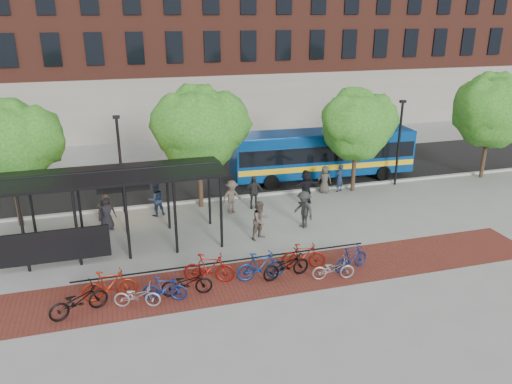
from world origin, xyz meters
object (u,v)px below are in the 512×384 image
object	(u,v)px
bike_5	(209,268)
bike_10	(333,269)
pedestrian_3	(232,197)
bike_2	(137,296)
tree_a	(9,141)
pedestrian_4	(253,192)
pedestrian_7	(339,178)
bike_8	(286,265)
tree_d	(493,107)
pedestrian_5	(306,187)
tree_c	(358,122)
bike_1	(110,285)
pedestrian_0	(106,212)
bus	(322,152)
lamp_post_right	(399,141)
bike_0	(78,301)
bike_4	(187,283)
bike_3	(165,288)
pedestrian_6	(325,180)
bike_7	(260,266)
pedestrian_1	(103,212)
pedestrian_2	(156,199)
bike_11	(351,258)
pedestrian_8	(261,220)
pedestrian_9	(304,210)
bike_9	(304,256)
bus_shelter	(96,185)
lamp_post_left	(120,162)
tree_b	(200,125)

from	to	relation	value
bike_5	bike_10	xyz separation A→B (m)	(4.72, -1.13, -0.16)
pedestrian_3	bike_2	bearing A→B (deg)	-144.38
bike_10	bike_5	bearing A→B (deg)	86.01
tree_a	pedestrian_4	xyz separation A→B (m)	(11.56, -1.05, -3.34)
bike_2	pedestrian_7	distance (m)	15.17
bike_8	tree_d	bearing A→B (deg)	-72.10
bike_8	pedestrian_5	xyz separation A→B (m)	(3.75, 7.39, 0.42)
tree_c	bike_1	xyz separation A→B (m)	(-13.94, -8.30, -3.46)
pedestrian_0	bus	bearing A→B (deg)	-1.07
lamp_post_right	bike_0	distance (m)	20.27
pedestrian_5	pedestrian_7	distance (m)	2.88
bike_4	bike_10	size ratio (longest dim) A/B	1.12
tree_c	bike_3	xyz separation A→B (m)	(-12.04, -8.92, -3.56)
pedestrian_6	bike_2	bearing A→B (deg)	60.63
bike_7	pedestrian_1	distance (m)	9.19
bike_2	pedestrian_6	world-z (taller)	pedestrian_6
bus	pedestrian_6	xyz separation A→B (m)	(-0.89, -2.48, -0.95)
pedestrian_2	pedestrian_5	xyz separation A→B (m)	(8.03, -0.52, 0.07)
bike_11	pedestrian_8	bearing A→B (deg)	17.55
bike_7	pedestrian_1	xyz separation A→B (m)	(-5.88, 7.07, 0.18)
bike_11	tree_d	bearing A→B (deg)	-74.55
pedestrian_7	pedestrian_9	xyz separation A→B (m)	(-3.90, -4.27, 0.11)
tree_c	pedestrian_4	distance (m)	7.25
bike_3	bike_9	distance (m)	5.82
bike_8	pedestrian_9	bearing A→B (deg)	-39.08
bus_shelter	bus	xyz separation A→B (m)	(13.28, 6.39, -1.25)
bus_shelter	bike_7	distance (m)	7.91
bike_7	bike_9	size ratio (longest dim) A/B	1.09
bus_shelter	pedestrian_5	size ratio (longest dim) A/B	5.56
pedestrian_1	pedestrian_8	xyz separation A→B (m)	(6.95, -3.48, 0.16)
bike_1	bus_shelter	bearing A→B (deg)	3.38
bike_10	bike_11	xyz separation A→B (m)	(1.01, 0.49, 0.08)
bike_2	lamp_post_left	bearing A→B (deg)	15.36
bike_7	pedestrian_6	xyz separation A→B (m)	(6.42, 8.52, 0.22)
bike_1	pedestrian_9	world-z (taller)	pedestrian_9
bike_7	pedestrian_4	distance (m)	7.62
bus	pedestrian_5	size ratio (longest dim) A/B	5.98
bus	bike_1	size ratio (longest dim) A/B	5.79
bike_3	bike_4	distance (m)	0.84
pedestrian_9	bike_4	bearing A→B (deg)	-75.01
tree_c	bike_5	distance (m)	13.47
pedestrian_3	pedestrian_8	distance (m)	3.47
bike_9	pedestrian_9	xyz separation A→B (m)	(1.48, 3.81, 0.39)
pedestrian_3	bike_11	bearing A→B (deg)	-85.72
lamp_post_right	pedestrian_0	bearing A→B (deg)	-173.11
tree_b	pedestrian_4	xyz separation A→B (m)	(2.56, -1.05, -3.56)
pedestrian_9	tree_c	bearing A→B (deg)	110.61
bus_shelter	bus	size ratio (longest dim) A/B	0.93
bike_2	bike_3	distance (m)	1.00
bike_2	bike_7	bearing A→B (deg)	-67.75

